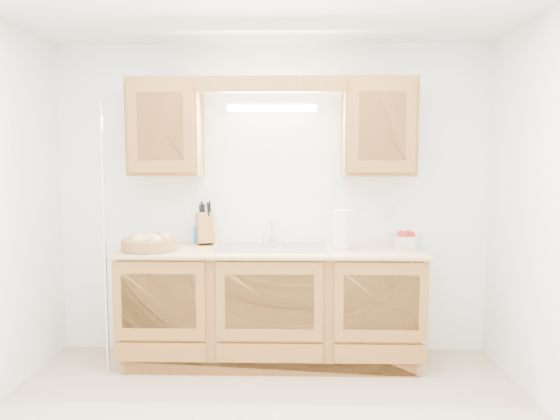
{
  "coord_description": "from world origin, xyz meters",
  "views": [
    {
      "loc": [
        0.17,
        -2.95,
        1.57
      ],
      "look_at": [
        0.08,
        0.85,
        1.23
      ],
      "focal_mm": 35.0,
      "sensor_mm": 36.0,
      "label": 1
    }
  ],
  "objects_px": {
    "fruit_basket": "(149,243)",
    "apple_bowl": "(405,240)",
    "knife_block": "(205,228)",
    "paper_towel": "(342,229)"
  },
  "relations": [
    {
      "from": "fruit_basket",
      "to": "paper_towel",
      "type": "height_order",
      "value": "paper_towel"
    },
    {
      "from": "fruit_basket",
      "to": "apple_bowl",
      "type": "xyz_separation_m",
      "value": [
        1.94,
        0.16,
        0.0
      ]
    },
    {
      "from": "fruit_basket",
      "to": "apple_bowl",
      "type": "distance_m",
      "value": 1.95
    },
    {
      "from": "paper_towel",
      "to": "apple_bowl",
      "type": "relative_size",
      "value": 1.19
    },
    {
      "from": "fruit_basket",
      "to": "knife_block",
      "type": "height_order",
      "value": "knife_block"
    },
    {
      "from": "fruit_basket",
      "to": "knife_block",
      "type": "bearing_deg",
      "value": 39.96
    },
    {
      "from": "knife_block",
      "to": "apple_bowl",
      "type": "height_order",
      "value": "knife_block"
    },
    {
      "from": "knife_block",
      "to": "paper_towel",
      "type": "relative_size",
      "value": 1.02
    },
    {
      "from": "paper_towel",
      "to": "apple_bowl",
      "type": "xyz_separation_m",
      "value": [
        0.49,
        0.05,
        -0.09
      ]
    },
    {
      "from": "knife_block",
      "to": "paper_towel",
      "type": "height_order",
      "value": "paper_towel"
    }
  ]
}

